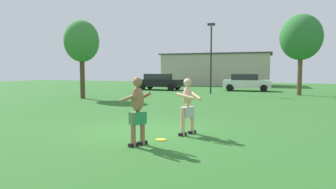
% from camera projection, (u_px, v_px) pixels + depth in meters
% --- Properties ---
extents(ground_plane, '(80.00, 80.00, 0.00)m').
position_uv_depth(ground_plane, '(148.00, 131.00, 9.61)').
color(ground_plane, '#2D6628').
extents(player_with_cap, '(0.74, 0.75, 1.70)m').
position_uv_depth(player_with_cap, '(188.00, 104.00, 8.98)').
color(player_with_cap, black).
rests_on(player_with_cap, ground_plane).
extents(player_in_green, '(0.80, 0.79, 1.75)m').
position_uv_depth(player_in_green, '(138.00, 109.00, 7.68)').
color(player_in_green, black).
rests_on(player_in_green, ground_plane).
extents(frisbee, '(0.30, 0.30, 0.03)m').
position_uv_depth(frisbee, '(161.00, 140.00, 8.34)').
color(frisbee, yellow).
rests_on(frisbee, ground_plane).
extents(car_black_near_post, '(4.38, 2.19, 1.58)m').
position_uv_depth(car_black_near_post, '(159.00, 81.00, 29.83)').
color(car_black_near_post, black).
rests_on(car_black_near_post, ground_plane).
extents(car_white_mid_lot, '(4.36, 2.16, 1.58)m').
position_uv_depth(car_white_mid_lot, '(246.00, 82.00, 28.39)').
color(car_white_mid_lot, white).
rests_on(car_white_mid_lot, ground_plane).
extents(lamp_post, '(0.60, 0.24, 5.74)m').
position_uv_depth(lamp_post, '(211.00, 51.00, 24.70)').
color(lamp_post, black).
rests_on(lamp_post, ground_plane).
extents(outbuilding_behind_lot, '(13.80, 6.77, 4.06)m').
position_uv_depth(outbuilding_behind_lot, '(217.00, 69.00, 39.75)').
color(outbuilding_behind_lot, '#B2A893').
rests_on(outbuilding_behind_lot, ground_plane).
extents(tree_left_field, '(2.34, 2.34, 5.29)m').
position_uv_depth(tree_left_field, '(82.00, 42.00, 20.40)').
color(tree_left_field, '#4C3823').
rests_on(tree_left_field, ground_plane).
extents(tree_behind_players, '(3.14, 3.14, 6.18)m').
position_uv_depth(tree_behind_players, '(301.00, 38.00, 23.11)').
color(tree_behind_players, brown).
rests_on(tree_behind_players, ground_plane).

